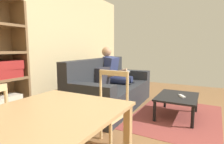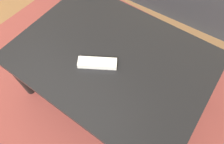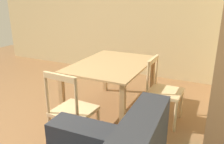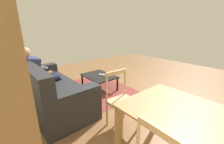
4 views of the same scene
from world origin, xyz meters
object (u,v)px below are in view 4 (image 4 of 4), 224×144
at_px(couch, 48,91).
at_px(dining_table, 189,123).
at_px(person_lounging, 40,74).
at_px(coffee_table, 99,77).
at_px(tv_remote, 102,75).
at_px(dining_chair_facing_couch, 122,101).

height_order(couch, dining_table, couch).
relative_size(person_lounging, coffee_table, 1.38).
bearing_deg(coffee_table, person_lounging, 79.57).
bearing_deg(dining_table, couch, 16.67).
relative_size(coffee_table, tv_remote, 5.20).
height_order(person_lounging, tv_remote, person_lounging).
height_order(person_lounging, coffee_table, person_lounging).
relative_size(couch, dining_chair_facing_couch, 2.37).
xyz_separation_m(person_lounging, tv_remote, (-0.27, -1.43, -0.25)).
bearing_deg(couch, tv_remote, -88.34).
distance_m(person_lounging, dining_chair_facing_couch, 1.90).
xyz_separation_m(person_lounging, dining_table, (-2.73, -0.77, -0.00)).
bearing_deg(couch, dining_table, -163.33).
height_order(person_lounging, dining_table, person_lounging).
bearing_deg(dining_table, dining_chair_facing_couch, -0.09).
distance_m(couch, dining_table, 2.54).
bearing_deg(dining_table, coffee_table, -13.12).
bearing_deg(coffee_table, tv_remote, -106.98).
bearing_deg(dining_chair_facing_couch, dining_table, 179.91).
bearing_deg(tv_remote, couch, -29.95).
distance_m(person_lounging, dining_table, 2.84).
relative_size(tv_remote, dining_table, 0.13).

